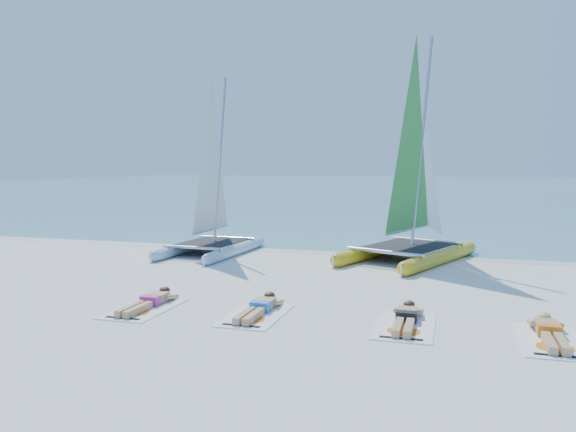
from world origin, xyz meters
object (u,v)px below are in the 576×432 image
object	(u,v)px
towel_a	(144,309)
towel_c	(405,326)
sunbather_d	(550,331)
sunbather_c	(406,317)
catamaran_yellow	(417,186)
towel_b	(256,315)
sunbather_b	(259,307)
catamaran_blue	(212,199)
sunbather_a	(149,301)
towel_d	(551,341)

from	to	relation	value
towel_a	towel_c	distance (m)	5.02
towel_c	sunbather_d	xyz separation A→B (m)	(2.32, 0.02, 0.11)
towel_a	sunbather_c	xyz separation A→B (m)	(5.01, 0.44, 0.11)
catamaran_yellow	towel_a	xyz separation A→B (m)	(-4.66, -7.66, -2.17)
towel_b	sunbather_c	bearing A→B (deg)	5.49
sunbather_c	sunbather_b	bearing A→B (deg)	-178.49
towel_c	sunbather_c	bearing A→B (deg)	90.00
catamaran_yellow	towel_b	distance (m)	8.15
towel_a	sunbather_b	bearing A→B (deg)	9.32
catamaran_blue	sunbather_a	distance (m)	6.93
sunbather_a	towel_b	distance (m)	2.26
sunbather_a	catamaran_blue	bearing A→B (deg)	103.68
towel_b	sunbather_d	bearing A→B (deg)	1.04
towel_a	sunbather_d	xyz separation A→B (m)	(7.33, 0.27, 0.11)
catamaran_blue	sunbather_a	bearing A→B (deg)	-73.49
sunbather_d	towel_a	bearing A→B (deg)	-177.88
towel_b	sunbather_b	xyz separation A→B (m)	(0.00, 0.19, 0.11)
catamaran_yellow	towel_c	size ratio (longest dim) A/B	3.74
catamaran_yellow	sunbather_c	xyz separation A→B (m)	(0.35, -7.22, -2.06)
sunbather_a	towel_b	bearing A→B (deg)	-0.32
sunbather_b	sunbather_c	world-z (taller)	same
catamaran_blue	towel_c	bearing A→B (deg)	-41.66
sunbather_c	sunbather_d	xyz separation A→B (m)	(2.32, -0.17, 0.00)
towel_a	catamaran_blue	bearing A→B (deg)	103.30
towel_c	towel_a	bearing A→B (deg)	-177.12
catamaran_yellow	sunbather_b	distance (m)	7.95
sunbather_a	towel_c	bearing A→B (deg)	0.68
catamaran_blue	towel_a	bearing A→B (deg)	-73.87
sunbather_a	towel_d	xyz separation A→B (m)	(7.33, -0.11, -0.11)
sunbather_b	sunbather_d	distance (m)	5.07
towel_c	sunbather_d	distance (m)	2.32
catamaran_yellow	towel_d	world-z (taller)	catamaran_yellow
sunbather_b	towel_c	xyz separation A→B (m)	(2.75, -0.12, -0.11)
towel_c	sunbather_d	world-z (taller)	sunbather_d
catamaran_yellow	towel_b	size ratio (longest dim) A/B	3.74
catamaran_blue	sunbather_c	world-z (taller)	catamaran_blue
catamaran_blue	towel_b	size ratio (longest dim) A/B	3.17
towel_c	sunbather_b	bearing A→B (deg)	177.51
catamaran_yellow	towel_d	bearing A→B (deg)	-49.46
towel_a	sunbather_a	world-z (taller)	sunbather_a
sunbather_a	towel_c	size ratio (longest dim) A/B	0.93
towel_b	towel_d	distance (m)	5.07
towel_d	sunbather_d	xyz separation A→B (m)	(0.00, 0.19, 0.11)
catamaran_yellow	towel_d	size ratio (longest dim) A/B	3.74
sunbather_c	towel_d	xyz separation A→B (m)	(2.32, -0.36, -0.11)
towel_b	sunbather_a	bearing A→B (deg)	179.68
towel_a	towel_d	xyz separation A→B (m)	(7.33, 0.08, 0.00)
sunbather_a	sunbather_c	world-z (taller)	same
catamaran_yellow	towel_a	bearing A→B (deg)	-100.16
towel_b	catamaran_blue	bearing A→B (deg)	120.44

